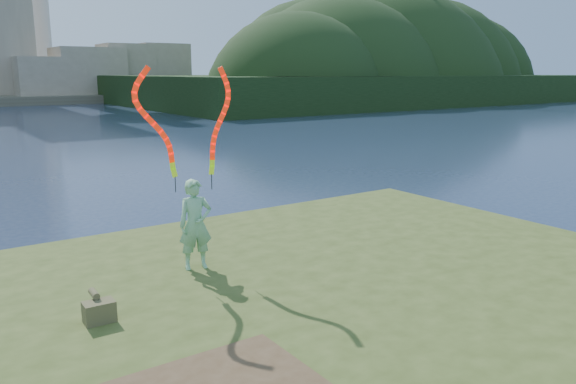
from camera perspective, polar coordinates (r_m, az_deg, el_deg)
ground at (r=10.21m, az=-4.81°, el=-13.96°), size 320.00×320.00×0.00m
grassy_knoll at (r=8.35m, az=3.36°, el=-17.61°), size 20.00×18.00×0.80m
wooded_hill at (r=93.49m, az=8.96°, el=9.29°), size 78.00×50.00×63.00m
woman_with_ribbons at (r=10.63m, az=-9.49°, el=-0.45°), size 2.05×0.60×4.10m
canvas_bag at (r=9.05m, az=-18.66°, el=-11.33°), size 0.46×0.52×0.43m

